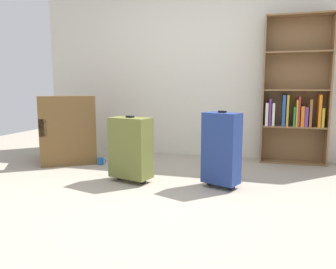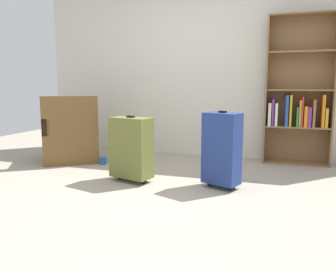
{
  "view_description": "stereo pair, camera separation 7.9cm",
  "coord_description": "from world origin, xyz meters",
  "px_view_note": "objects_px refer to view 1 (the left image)",
  "views": [
    {
      "loc": [
        0.93,
        -2.7,
        1.02
      ],
      "look_at": [
        0.03,
        0.37,
        0.55
      ],
      "focal_mm": 35.08,
      "sensor_mm": 36.0,
      "label": 1
    },
    {
      "loc": [
        1.0,
        -2.67,
        1.02
      ],
      "look_at": [
        0.03,
        0.37,
        0.55
      ],
      "focal_mm": 35.08,
      "sensor_mm": 36.0,
      "label": 2
    }
  ],
  "objects_px": {
    "bookshelf": "(295,96)",
    "suitcase_olive": "(131,148)",
    "suitcase_navy_blue": "(221,148)",
    "mug": "(101,161)",
    "armchair": "(68,138)"
  },
  "relations": [
    {
      "from": "bookshelf",
      "to": "suitcase_olive",
      "type": "xyz_separation_m",
      "value": [
        -1.74,
        -1.46,
        -0.52
      ]
    },
    {
      "from": "suitcase_olive",
      "to": "suitcase_navy_blue",
      "type": "bearing_deg",
      "value": 3.62
    },
    {
      "from": "mug",
      "to": "suitcase_navy_blue",
      "type": "bearing_deg",
      "value": -18.35
    },
    {
      "from": "bookshelf",
      "to": "suitcase_olive",
      "type": "height_order",
      "value": "bookshelf"
    },
    {
      "from": "suitcase_navy_blue",
      "to": "suitcase_olive",
      "type": "bearing_deg",
      "value": -176.38
    },
    {
      "from": "mug",
      "to": "armchair",
      "type": "bearing_deg",
      "value": 173.24
    },
    {
      "from": "suitcase_navy_blue",
      "to": "mug",
      "type": "bearing_deg",
      "value": 161.65
    },
    {
      "from": "bookshelf",
      "to": "armchair",
      "type": "xyz_separation_m",
      "value": [
        -2.93,
        -0.79,
        -0.57
      ]
    },
    {
      "from": "mug",
      "to": "suitcase_olive",
      "type": "distance_m",
      "value": 0.97
    },
    {
      "from": "suitcase_olive",
      "to": "suitcase_navy_blue",
      "type": "relative_size",
      "value": 0.91
    },
    {
      "from": "bookshelf",
      "to": "armchair",
      "type": "distance_m",
      "value": 3.09
    },
    {
      "from": "bookshelf",
      "to": "armchair",
      "type": "bearing_deg",
      "value": -164.9
    },
    {
      "from": "bookshelf",
      "to": "suitcase_olive",
      "type": "bearing_deg",
      "value": -140.01
    },
    {
      "from": "mug",
      "to": "bookshelf",
      "type": "bearing_deg",
      "value": 19.42
    },
    {
      "from": "mug",
      "to": "suitcase_navy_blue",
      "type": "relative_size",
      "value": 0.15
    }
  ]
}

